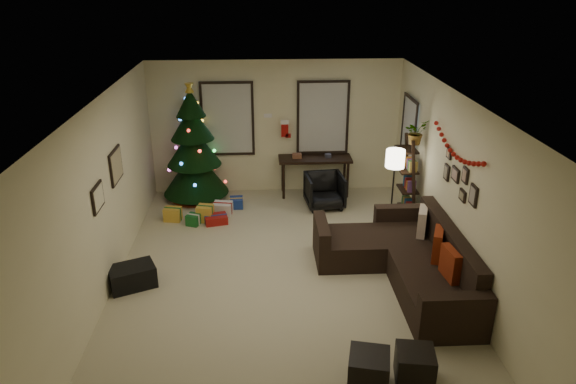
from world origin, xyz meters
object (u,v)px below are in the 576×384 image
object	(u,v)px
sofa	(406,261)
desk	(315,162)
christmas_tree	(194,151)
bookshelf	(409,183)
desk_chair	(325,191)

from	to	relation	value
sofa	desk	xyz separation A→B (m)	(-1.04, 3.31, 0.41)
sofa	christmas_tree	bearing A→B (deg)	136.76
sofa	bookshelf	distance (m)	1.93
christmas_tree	desk	bearing A→B (deg)	1.44
desk_chair	bookshelf	bearing A→B (deg)	-37.91
bookshelf	christmas_tree	bearing A→B (deg)	159.69
christmas_tree	sofa	xyz separation A→B (m)	(3.45, -3.25, -0.71)
christmas_tree	sofa	distance (m)	4.79
sofa	desk	bearing A→B (deg)	107.53
desk_chair	bookshelf	distance (m)	1.70
desk	bookshelf	distance (m)	2.14
christmas_tree	sofa	size ratio (longest dim) A/B	0.85
sofa	desk_chair	bearing A→B (deg)	108.99
sofa	desk_chair	size ratio (longest dim) A/B	4.23
christmas_tree	sofa	bearing A→B (deg)	-43.24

